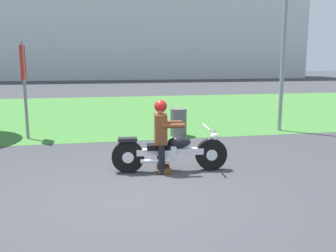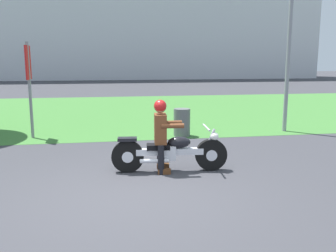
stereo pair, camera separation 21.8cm
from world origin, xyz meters
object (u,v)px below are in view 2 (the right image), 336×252
(motorcycle_lead, at_px, (170,152))
(sign_banner, at_px, (29,75))
(rider_lead, at_px, (161,130))
(trash_can, at_px, (182,122))
(streetlight_pole, at_px, (295,15))

(motorcycle_lead, xyz_separation_m, sign_banner, (-3.20, 3.67, 1.34))
(sign_banner, bearing_deg, rider_lead, -50.27)
(rider_lead, distance_m, sign_banner, 4.84)
(trash_can, bearing_deg, streetlight_pole, 3.18)
(rider_lead, relative_size, streetlight_pole, 0.26)
(motorcycle_lead, distance_m, streetlight_pole, 6.21)
(streetlight_pole, bearing_deg, sign_banner, 178.05)
(sign_banner, bearing_deg, trash_can, -6.07)
(streetlight_pole, distance_m, sign_banner, 7.62)
(rider_lead, relative_size, trash_can, 1.79)
(motorcycle_lead, distance_m, trash_can, 3.36)
(trash_can, xyz_separation_m, sign_banner, (-4.11, 0.44, 1.34))
(rider_lead, bearing_deg, sign_banner, 134.83)
(motorcycle_lead, relative_size, sign_banner, 0.86)
(rider_lead, bearing_deg, motorcycle_lead, -0.86)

